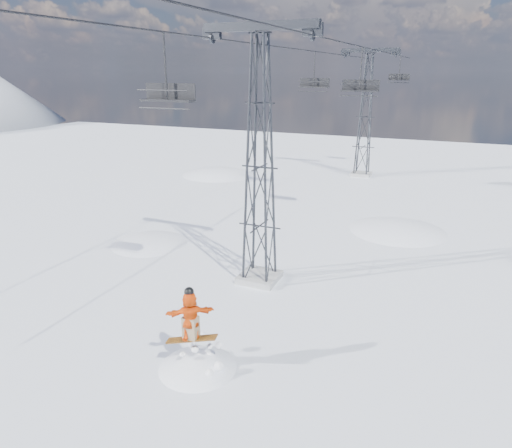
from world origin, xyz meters
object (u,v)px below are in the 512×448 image
object	(u,v)px
lift_tower_far	(365,117)
snowboarder_jump	(200,407)
lift_tower_near	(260,168)
lift_chair_near	(168,94)

from	to	relation	value
lift_tower_far	snowboarder_jump	distance (m)	32.89
lift_tower_near	lift_chair_near	xyz separation A→B (m)	(-2.20, -3.54, 3.26)
lift_chair_near	lift_tower_near	bearing A→B (deg)	58.13
lift_tower_far	lift_chair_near	world-z (taller)	lift_tower_far
lift_tower_near	lift_chair_near	bearing A→B (deg)	-121.87
snowboarder_jump	lift_chair_near	bearing A→B (deg)	129.44
lift_tower_near	lift_tower_far	xyz separation A→B (m)	(0.00, 25.00, 0.00)
lift_tower_far	lift_chair_near	xyz separation A→B (m)	(-2.20, -28.54, 3.26)
lift_tower_near	lift_tower_far	distance (m)	25.00
lift_tower_near	snowboarder_jump	bearing A→B (deg)	-84.11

